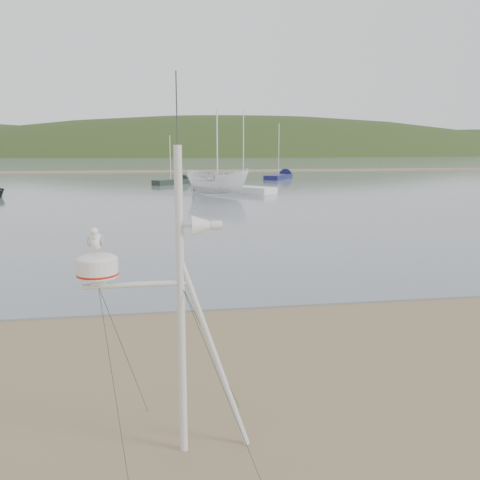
{
  "coord_description": "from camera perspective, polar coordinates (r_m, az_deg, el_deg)",
  "views": [
    {
      "loc": [
        1.49,
        -7.06,
        3.69
      ],
      "look_at": [
        2.77,
        1.0,
        2.19
      ],
      "focal_mm": 38.0,
      "sensor_mm": 36.0,
      "label": 1
    }
  ],
  "objects": [
    {
      "name": "ground",
      "position": [
        8.1,
        -19.48,
        -17.29
      ],
      "size": [
        560.0,
        560.0,
        0.0
      ],
      "primitive_type": "plane",
      "color": "#7D6648",
      "rests_on": "ground"
    },
    {
      "name": "water",
      "position": [
        139.12,
        -9.78,
        8.78
      ],
      "size": [
        560.0,
        256.0,
        0.04
      ],
      "primitive_type": "cube",
      "color": "slate",
      "rests_on": "ground"
    },
    {
      "name": "sailboat_white_near",
      "position": [
        42.55,
        -1.67,
        5.87
      ],
      "size": [
        6.16,
        6.56,
        7.19
      ],
      "color": "white",
      "rests_on": "ground"
    },
    {
      "name": "sandbar",
      "position": [
        77.16,
        -10.24,
        7.59
      ],
      "size": [
        560.0,
        7.0,
        0.07
      ],
      "primitive_type": "cube",
      "color": "#7D6648",
      "rests_on": "water"
    },
    {
      "name": "sailboat_blue_far",
      "position": [
        60.4,
        4.91,
        7.18
      ],
      "size": [
        5.15,
        6.64,
        6.81
      ],
      "color": "#16184E",
      "rests_on": "ground"
    },
    {
      "name": "hill_ridge",
      "position": [
        243.78,
        -5.03,
        4.89
      ],
      "size": [
        620.0,
        180.0,
        80.0
      ],
      "color": "#233415",
      "rests_on": "ground"
    },
    {
      "name": "boat_white",
      "position": [
        38.45,
        -2.57,
        8.97
      ],
      "size": [
        2.86,
        2.85,
        5.34
      ],
      "primitive_type": "imported",
      "rotation": [
        0.0,
        0.0,
        0.92
      ],
      "color": "white",
      "rests_on": "water"
    },
    {
      "name": "mast_rig",
      "position": [
        6.26,
        -6.99,
        -14.18
      ],
      "size": [
        2.0,
        2.13,
        4.51
      ],
      "color": "silver",
      "rests_on": "ground"
    },
    {
      "name": "sailboat_dark_mid",
      "position": [
        51.16,
        -6.83,
        6.57
      ],
      "size": [
        4.64,
        4.23,
        5.1
      ],
      "color": "black",
      "rests_on": "ground"
    },
    {
      "name": "far_cottages",
      "position": [
        203.06,
        -8.77,
        10.41
      ],
      "size": [
        294.4,
        6.3,
        8.0
      ],
      "color": "silver",
      "rests_on": "ground"
    }
  ]
}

